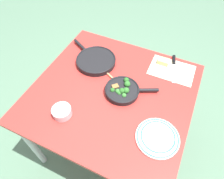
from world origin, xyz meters
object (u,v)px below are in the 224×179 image
at_px(skillet_broccoli, 123,90).
at_px(dinner_plate_stack, 158,137).
at_px(skillet_eggs, 96,60).
at_px(grater_knife, 174,65).
at_px(wooden_spoon, 109,75).
at_px(prep_bowl_steel, 62,112).
at_px(cheese_block, 163,62).

distance_m(skillet_broccoli, dinner_plate_stack, 0.38).
relative_size(skillet_eggs, grater_knife, 1.58).
distance_m(skillet_broccoli, skillet_eggs, 0.35).
height_order(wooden_spoon, prep_bowl_steel, prep_bowl_steel).
xyz_separation_m(skillet_broccoli, dinner_plate_stack, (-0.31, 0.22, -0.01)).
distance_m(skillet_eggs, wooden_spoon, 0.17).
bearing_deg(grater_knife, cheese_block, -97.21).
distance_m(dinner_plate_stack, prep_bowl_steel, 0.59).
xyz_separation_m(cheese_block, dinner_plate_stack, (-0.14, 0.61, -0.01)).
bearing_deg(cheese_block, skillet_eggs, 23.99).
bearing_deg(prep_bowl_steel, grater_knife, -126.39).
bearing_deg(cheese_block, wooden_spoon, 41.92).
relative_size(skillet_eggs, prep_bowl_steel, 3.56).
distance_m(skillet_eggs, prep_bowl_steel, 0.49).
height_order(skillet_broccoli, prep_bowl_steel, skillet_broccoli).
bearing_deg(prep_bowl_steel, cheese_block, -122.29).
distance_m(wooden_spoon, prep_bowl_steel, 0.43).
xyz_separation_m(skillet_eggs, cheese_block, (-0.47, -0.21, -0.00)).
bearing_deg(prep_bowl_steel, dinner_plate_stack, -170.97).
relative_size(wooden_spoon, prep_bowl_steel, 3.20).
height_order(grater_knife, prep_bowl_steel, prep_bowl_steel).
distance_m(cheese_block, prep_bowl_steel, 0.83).
height_order(skillet_eggs, cheese_block, skillet_eggs).
height_order(skillet_broccoli, skillet_eggs, skillet_broccoli).
bearing_deg(grater_knife, prep_bowl_steel, -50.55).
xyz_separation_m(skillet_broccoli, prep_bowl_steel, (0.27, 0.31, 0.00)).
bearing_deg(prep_bowl_steel, skillet_eggs, -87.06).
bearing_deg(grater_knife, skillet_broccoli, -46.50).
distance_m(skillet_broccoli, prep_bowl_steel, 0.42).
relative_size(skillet_eggs, wooden_spoon, 1.11).
bearing_deg(wooden_spoon, dinner_plate_stack, 171.75).
bearing_deg(cheese_block, prep_bowl_steel, 57.71).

